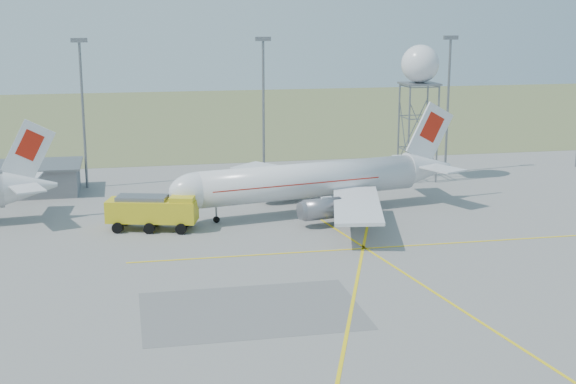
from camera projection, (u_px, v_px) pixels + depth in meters
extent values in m
plane|color=gray|center=(571.00, 367.00, 55.43)|extent=(400.00, 400.00, 0.00)
cube|color=#576B3B|center=(251.00, 115.00, 189.15)|extent=(400.00, 120.00, 0.03)
cube|color=gray|center=(9.00, 181.00, 107.31)|extent=(18.00, 9.00, 3.60)
cube|color=slate|center=(8.00, 166.00, 106.88)|extent=(19.00, 10.00, 0.30)
cylinder|color=slate|center=(83.00, 116.00, 109.37)|extent=(0.36, 0.36, 20.00)
cube|color=slate|center=(79.00, 40.00, 107.12)|extent=(2.20, 0.50, 0.60)
cylinder|color=slate|center=(263.00, 112.00, 114.29)|extent=(0.36, 0.36, 20.00)
cube|color=slate|center=(263.00, 39.00, 112.04)|extent=(2.20, 0.50, 0.60)
cylinder|color=slate|center=(448.00, 107.00, 119.80)|extent=(0.36, 0.36, 20.00)
cube|color=slate|center=(451.00, 38.00, 117.55)|extent=(2.20, 0.50, 0.60)
cylinder|color=silver|center=(308.00, 180.00, 96.69)|extent=(27.95, 9.67, 4.25)
ellipsoid|color=silver|center=(198.00, 190.00, 91.39)|extent=(7.52, 5.52, 4.25)
cube|color=black|center=(187.00, 186.00, 90.76)|extent=(2.04, 2.61, 1.04)
cone|color=silver|center=(428.00, 167.00, 103.13)|extent=(7.10, 5.44, 4.25)
cube|color=silver|center=(430.00, 133.00, 102.14)|extent=(6.74, 1.67, 8.00)
cube|color=#B71B0C|center=(431.00, 127.00, 102.06)|extent=(3.66, 1.08, 4.10)
cube|color=silver|center=(411.00, 159.00, 105.86)|extent=(4.50, 6.41, 0.19)
cube|color=silver|center=(440.00, 168.00, 99.76)|extent=(4.50, 6.41, 0.19)
cube|color=silver|center=(289.00, 174.00, 106.12)|extent=(14.41, 16.61, 0.38)
cube|color=silver|center=(357.00, 205.00, 88.95)|extent=(9.21, 17.76, 0.38)
cylinder|color=slate|center=(280.00, 187.00, 102.26)|extent=(4.86, 3.29, 2.45)
cylinder|color=slate|center=(322.00, 209.00, 91.19)|extent=(4.86, 3.29, 2.45)
cube|color=#B71B0C|center=(292.00, 181.00, 95.85)|extent=(21.70, 8.44, 0.13)
cylinder|color=black|center=(216.00, 219.00, 92.99)|extent=(0.88, 0.88, 0.96)
cube|color=black|center=(324.00, 207.00, 98.29)|extent=(2.31, 6.47, 0.96)
cylinder|color=slate|center=(324.00, 204.00, 98.18)|extent=(0.30, 0.30, 1.91)
cone|color=silver|center=(31.00, 186.00, 93.31)|extent=(6.40, 4.67, 3.97)
cube|color=silver|center=(28.00, 151.00, 92.39)|extent=(6.35, 1.07, 7.47)
cube|color=#B71B0C|center=(30.00, 145.00, 92.30)|extent=(3.44, 0.75, 3.83)
cube|color=silver|center=(26.00, 177.00, 95.98)|extent=(3.82, 5.81, 0.18)
cube|color=silver|center=(27.00, 188.00, 90.11)|extent=(3.82, 5.81, 0.18)
cylinder|color=slate|center=(409.00, 135.00, 112.54)|extent=(0.26, 0.26, 13.94)
cylinder|color=slate|center=(437.00, 134.00, 113.39)|extent=(0.26, 0.26, 13.94)
cylinder|color=slate|center=(426.00, 130.00, 117.48)|extent=(0.26, 0.26, 13.94)
cylinder|color=slate|center=(399.00, 131.00, 116.64)|extent=(0.26, 0.26, 13.94)
cube|color=slate|center=(419.00, 84.00, 113.47)|extent=(4.89, 4.89, 0.27)
sphere|color=silver|center=(420.00, 64.00, 112.85)|extent=(5.36, 5.36, 5.36)
cube|color=gold|center=(152.00, 210.00, 89.66)|extent=(10.50, 5.85, 2.44)
cube|color=gold|center=(183.00, 202.00, 89.21)|extent=(3.39, 3.70, 1.55)
cube|color=black|center=(190.00, 201.00, 89.14)|extent=(0.87, 2.81, 1.11)
cube|color=slate|center=(142.00, 198.00, 89.41)|extent=(6.05, 4.04, 0.44)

